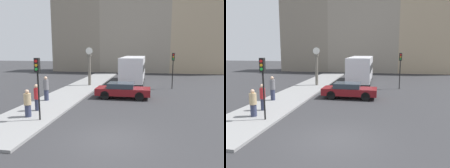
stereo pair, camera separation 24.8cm
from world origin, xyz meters
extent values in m
plane|color=#2D2D30|center=(0.00, 0.00, 0.00)|extent=(120.00, 120.00, 0.00)
cube|color=gray|center=(-5.36, 11.66, 0.07)|extent=(3.53, 27.31, 0.13)
cube|color=gray|center=(-11.33, 30.45, 6.35)|extent=(8.73, 5.00, 12.70)
cube|color=gray|center=(-1.07, 30.45, 8.70)|extent=(11.79, 5.00, 17.41)
cube|color=tan|center=(10.26, 30.45, 6.58)|extent=(10.87, 5.00, 13.16)
cube|color=maroon|center=(-0.49, 8.44, 0.58)|extent=(4.43, 1.80, 0.56)
cube|color=#2D3842|center=(-0.67, 8.44, 1.07)|extent=(2.13, 1.62, 0.41)
cylinder|color=black|center=(0.88, 9.22, 0.36)|extent=(0.71, 0.22, 0.71)
cylinder|color=black|center=(0.88, 7.65, 0.36)|extent=(0.71, 0.22, 0.71)
cylinder|color=black|center=(-1.86, 9.22, 0.36)|extent=(0.71, 0.22, 0.71)
cylinder|color=black|center=(-1.86, 7.65, 0.36)|extent=(0.71, 0.22, 0.71)
cube|color=silver|center=(-0.33, 17.25, 1.72)|extent=(2.54, 8.54, 2.72)
cube|color=#1E232D|center=(-0.33, 17.25, 1.91)|extent=(2.57, 8.37, 0.80)
cylinder|color=black|center=(0.80, 19.90, 0.45)|extent=(0.28, 0.90, 0.90)
cylinder|color=black|center=(-1.46, 19.90, 0.45)|extent=(0.28, 0.90, 0.90)
cylinder|color=black|center=(0.80, 14.61, 0.45)|extent=(0.28, 0.90, 0.90)
cylinder|color=black|center=(-1.46, 14.61, 0.45)|extent=(0.28, 0.90, 0.90)
cylinder|color=black|center=(-4.29, 1.66, 1.46)|extent=(0.09, 0.09, 2.65)
cube|color=black|center=(-4.29, 1.66, 3.16)|extent=(0.26, 0.20, 0.76)
cylinder|color=red|center=(-4.29, 1.54, 3.37)|extent=(0.15, 0.04, 0.15)
cylinder|color=orange|center=(-4.29, 1.54, 3.16)|extent=(0.15, 0.04, 0.15)
cylinder|color=green|center=(-4.29, 1.54, 2.96)|extent=(0.15, 0.04, 0.15)
cylinder|color=black|center=(3.91, 13.56, 1.43)|extent=(0.09, 0.09, 2.86)
cube|color=black|center=(3.91, 13.56, 3.24)|extent=(0.26, 0.20, 0.76)
cylinder|color=red|center=(3.91, 13.44, 3.45)|extent=(0.15, 0.04, 0.15)
cylinder|color=orange|center=(3.91, 13.44, 3.24)|extent=(0.15, 0.04, 0.15)
cylinder|color=green|center=(3.91, 13.44, 3.03)|extent=(0.15, 0.04, 0.15)
cylinder|color=#666056|center=(-4.79, 13.59, 1.70)|extent=(0.31, 0.31, 3.13)
cube|color=#666056|center=(-4.79, 13.59, 3.35)|extent=(0.40, 0.40, 0.19)
cylinder|color=#666056|center=(-4.79, 13.59, 3.82)|extent=(0.80, 0.04, 0.80)
cylinder|color=white|center=(-4.79, 13.59, 3.82)|extent=(0.74, 0.06, 0.74)
cylinder|color=#2D334C|center=(-5.38, 3.38, 0.50)|extent=(0.28, 0.28, 0.74)
cylinder|color=red|center=(-5.38, 3.38, 1.22)|extent=(0.33, 0.33, 0.69)
sphere|color=tan|center=(-5.38, 3.38, 1.69)|extent=(0.26, 0.26, 0.26)
cylinder|color=#2D334C|center=(-5.24, 2.07, 0.49)|extent=(0.35, 0.35, 0.71)
cylinder|color=tan|center=(-5.24, 2.07, 1.17)|extent=(0.41, 0.41, 0.66)
sphere|color=tan|center=(-5.24, 2.07, 1.62)|extent=(0.23, 0.23, 0.23)
cylinder|color=#2D334C|center=(-6.10, 6.08, 0.54)|extent=(0.34, 0.34, 0.82)
cylinder|color=slate|center=(-6.10, 6.08, 1.34)|extent=(0.39, 0.39, 0.77)
sphere|color=tan|center=(-6.10, 6.08, 1.85)|extent=(0.25, 0.25, 0.25)
camera|label=1|loc=(1.64, -9.11, 4.01)|focal=35.00mm
camera|label=2|loc=(1.88, -9.06, 4.01)|focal=35.00mm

